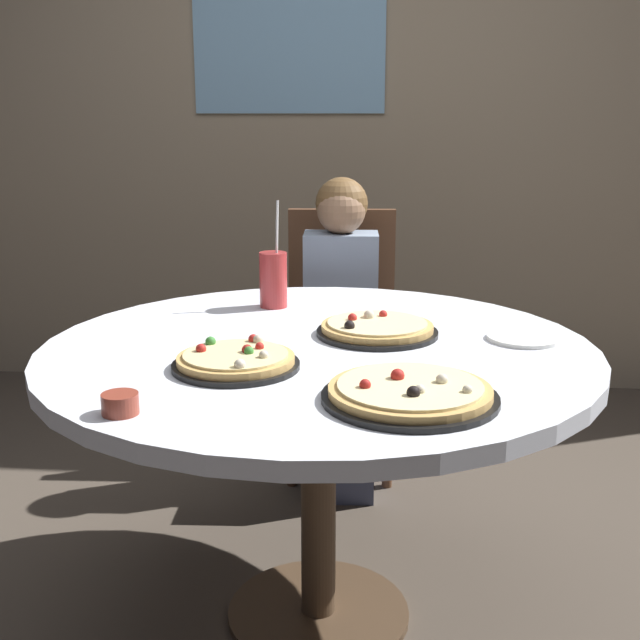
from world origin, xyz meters
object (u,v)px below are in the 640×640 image
Objects in this scene: chair_wooden at (341,324)px; pizza_cheese at (410,393)px; pizza_veggie at (236,361)px; sauce_bowl at (120,404)px; diner_child at (340,350)px; plate_small at (523,338)px; soda_cup at (273,279)px; pizza_pepperoni at (377,329)px; dining_table at (318,378)px.

chair_wooden is 1.44m from pizza_cheese.
sauce_bowl is at bearing -119.06° from pizza_veggie.
sauce_bowl is (-0.54, -0.12, 0.00)m from pizza_cheese.
pizza_cheese is (0.21, -1.22, 0.28)m from diner_child.
pizza_veggie is at bearing 60.94° from sauce_bowl.
plate_small is (0.83, 0.58, -0.02)m from sauce_bowl.
soda_cup is 0.89m from sauce_bowl.
pizza_cheese is 1.94× the size of plate_small.
chair_wooden is at bearing 98.78° from pizza_cheese.
pizza_cheese is at bearing -63.61° from soda_cup.
soda_cup is 1.71× the size of plate_small.
pizza_veggie is 0.92× the size of pizza_pepperoni.
dining_table is at bearing 56.09° from sauce_bowl.
dining_table is 1.24× the size of diner_child.
chair_wooden is at bearing 77.94° from sauce_bowl.
pizza_pepperoni is 0.36m from plate_small.
diner_child is at bearing 99.71° from pizza_cheese.
plate_small is at bearing -23.88° from soda_cup.
chair_wooden is at bearing 92.43° from diner_child.
chair_wooden is (-0.00, 1.03, -0.14)m from dining_table.
diner_child reaches higher than pizza_pepperoni.
dining_table is 0.52m from plate_small.
plate_small is at bearing 34.78° from sauce_bowl.
pizza_veggie is 4.05× the size of sauce_bowl.
pizza_cheese is 5.00× the size of sauce_bowl.
diner_child is 1.41m from sauce_bowl.
pizza_cheese is (0.22, -1.40, 0.24)m from chair_wooden.
pizza_veggie is at bearing -157.02° from plate_small.
chair_wooden reaches higher than plate_small.
dining_table is at bearing -90.24° from diner_child.
dining_table is 19.24× the size of sauce_bowl.
chair_wooden is at bearing 90.24° from dining_table.
diner_child is 3.09× the size of pizza_cheese.
dining_table is 4.36× the size of pizza_pepperoni.
soda_cup is at bearing -103.84° from chair_wooden.
pizza_veggie is 0.58m from soda_cup.
pizza_cheese is 1.13× the size of pizza_pepperoni.
chair_wooden reaches higher than pizza_veggie.
pizza_pepperoni is at bearing 98.62° from pizza_cheese.
chair_wooden is 1.09m from plate_small.
diner_child is 0.81m from pizza_pepperoni.
diner_child reaches higher than dining_table.
plate_small is (0.50, 0.09, 0.09)m from dining_table.
pizza_cheese reaches higher than dining_table.
soda_cup is (-0.16, 0.38, 0.17)m from dining_table.
soda_cup reaches higher than pizza_cheese.
dining_table is 0.45m from soda_cup.
diner_child reaches higher than chair_wooden.
plate_small is at bearing 22.98° from pizza_veggie.
sauce_bowl is at bearing -123.91° from dining_table.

